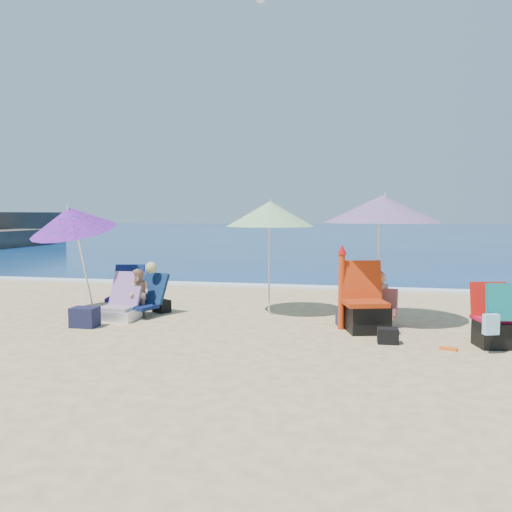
% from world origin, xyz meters
% --- Properties ---
extents(ground, '(120.00, 120.00, 0.00)m').
position_xyz_m(ground, '(0.00, 0.00, 0.00)').
color(ground, '#D8BC84').
rests_on(ground, ground).
extents(sea, '(120.00, 80.00, 0.12)m').
position_xyz_m(sea, '(0.00, 45.00, -0.05)').
color(sea, navy).
rests_on(sea, ground).
extents(foam, '(120.00, 0.50, 0.04)m').
position_xyz_m(foam, '(0.00, 5.10, 0.02)').
color(foam, white).
rests_on(foam, ground).
extents(umbrella_turquoise, '(2.45, 2.45, 2.13)m').
position_xyz_m(umbrella_turquoise, '(1.72, 1.17, 1.87)').
color(umbrella_turquoise, silver).
rests_on(umbrella_turquoise, ground).
extents(umbrella_striped, '(1.83, 1.83, 2.05)m').
position_xyz_m(umbrella_striped, '(-0.17, 1.61, 1.79)').
color(umbrella_striped, silver).
rests_on(umbrella_striped, ground).
extents(umbrella_blue, '(1.84, 1.89, 2.07)m').
position_xyz_m(umbrella_blue, '(-3.69, 1.06, 1.70)').
color(umbrella_blue, white).
rests_on(umbrella_blue, ground).
extents(furled_umbrella, '(0.14, 0.14, 1.32)m').
position_xyz_m(furled_umbrella, '(1.12, 0.71, 0.73)').
color(furled_umbrella, red).
rests_on(furled_umbrella, ground).
extents(chair_navy, '(0.76, 0.82, 0.81)m').
position_xyz_m(chair_navy, '(-2.93, 1.67, 0.22)').
color(chair_navy, '#0E0B40').
rests_on(chair_navy, ground).
extents(chair_rainbow, '(0.63, 0.73, 0.79)m').
position_xyz_m(chair_rainbow, '(-2.59, 0.73, 0.21)').
color(chair_rainbow, '#F06454').
rests_on(chair_rainbow, ground).
extents(camp_chair_left, '(0.77, 0.81, 1.08)m').
position_xyz_m(camp_chair_left, '(1.50, 0.60, 0.32)').
color(camp_chair_left, '#A32A0B').
rests_on(camp_chair_left, ground).
extents(camp_chair_right, '(0.58, 0.84, 0.90)m').
position_xyz_m(camp_chair_right, '(3.19, 0.01, 0.33)').
color(camp_chair_right, '#B20C2D').
rests_on(camp_chair_right, ground).
extents(person_center, '(0.65, 0.53, 0.89)m').
position_xyz_m(person_center, '(1.70, 1.04, 0.43)').
color(person_center, tan).
rests_on(person_center, ground).
extents(person_left, '(0.72, 0.86, 0.94)m').
position_xyz_m(person_left, '(-2.34, 0.99, 0.43)').
color(person_left, tan).
rests_on(person_left, ground).
extents(bag_navy_a, '(0.41, 0.30, 0.32)m').
position_xyz_m(bag_navy_a, '(-2.89, 0.04, 0.16)').
color(bag_navy_a, '#171934').
rests_on(bag_navy_a, ground).
extents(bag_black_a, '(0.38, 0.36, 0.23)m').
position_xyz_m(bag_black_a, '(-2.16, 1.47, 0.11)').
color(bag_black_a, black).
rests_on(bag_black_a, ground).
extents(bag_navy_b, '(0.41, 0.35, 0.27)m').
position_xyz_m(bag_navy_b, '(1.22, 0.99, 0.13)').
color(bag_navy_b, '#1B293D').
rests_on(bag_navy_b, ground).
extents(bag_black_b, '(0.29, 0.21, 0.22)m').
position_xyz_m(bag_black_b, '(1.79, -0.07, 0.11)').
color(bag_black_b, black).
rests_on(bag_black_b, ground).
extents(orange_item, '(0.24, 0.17, 0.03)m').
position_xyz_m(orange_item, '(2.56, -0.26, 0.02)').
color(orange_item, orange).
rests_on(orange_item, ground).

